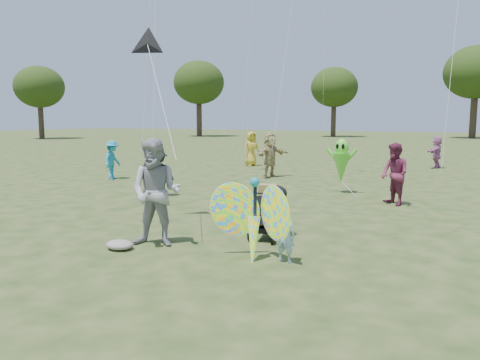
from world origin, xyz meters
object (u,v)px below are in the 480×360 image
Objects in this scene: crowd_j at (437,152)px; jogging_stroller at (270,208)px; butterfly_kite at (254,220)px; child_girl at (285,234)px; alien_kite at (341,163)px; crowd_e at (395,174)px; adult_man at (156,193)px; crowd_g at (251,149)px; crowd_i at (112,160)px; crowd_b at (159,173)px; crowd_d at (270,155)px.

jogging_stroller is (-1.42, -15.75, -0.15)m from crowd_j.
crowd_j reaches higher than butterfly_kite.
alien_kite is (-1.28, 7.53, 0.50)m from child_girl.
crowd_e is 0.98× the size of alien_kite.
adult_man reaches higher than jogging_stroller.
crowd_e is 5.10m from jogging_stroller.
butterfly_kite is (-1.13, -6.28, -0.19)m from crowd_e.
alien_kite reaches higher than butterfly_kite.
crowd_i is at bearing -162.93° from crowd_g.
jogging_stroller is (1.63, 1.52, -0.39)m from adult_man.
crowd_g is at bearing 36.39° from crowd_b.
crowd_b is 0.95× the size of crowd_i.
adult_man reaches higher than crowd_g.
crowd_e is 10.78m from crowd_i.
crowd_d is 6.81m from crowd_e.
crowd_d is 1.04× the size of alien_kite.
alien_kite is at bearing -76.79° from child_girl.
crowd_j is at bearing -88.29° from child_girl.
jogging_stroller is (-0.88, 1.31, 0.14)m from child_girl.
crowd_i is (-2.42, -7.21, -0.10)m from crowd_g.
child_girl is 0.52× the size of crowd_d.
child_girl is at bearing -137.99° from crowd_i.
crowd_b is 5.72m from alien_kite.
crowd_b is 0.93× the size of crowd_j.
crowd_b is 0.84× the size of crowd_e.
alien_kite is (6.47, -6.35, 0.12)m from crowd_g.
crowd_b is at bearing -118.52° from crowd_e.
crowd_e is at bearing -47.84° from crowd_b.
crowd_e is at bearing 59.39° from jogging_stroller.
crowd_e is (0.59, 6.19, 0.38)m from child_girl.
adult_man is at bearing -148.71° from crowd_d.
crowd_b is at bearing -171.90° from crowd_d.
crowd_d is 11.14m from butterfly_kite.
jogging_stroller is 1.44m from butterfly_kite.
alien_kite reaches higher than child_girl.
jogging_stroller is 6.24m from alien_kite.
crowd_i reaches higher than butterfly_kite.
crowd_j is (5.51, 6.94, -0.14)m from crowd_d.
crowd_i is at bearing 145.01° from butterfly_kite.
adult_man is at bearing -150.79° from jogging_stroller.
child_girl is 6.23m from crowd_e.
child_girl is 1.59m from jogging_stroller.
crowd_i is at bearing -137.27° from crowd_e.
child_girl is 17.07m from crowd_j.
adult_man reaches higher than crowd_i.
crowd_b is 0.82× the size of alien_kite.
crowd_e is at bearing -91.96° from child_girl.
crowd_g is at bearing -177.40° from crowd_e.
butterfly_kite is at bearing -102.77° from crowd_b.
crowd_g is 0.98× the size of alien_kite.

